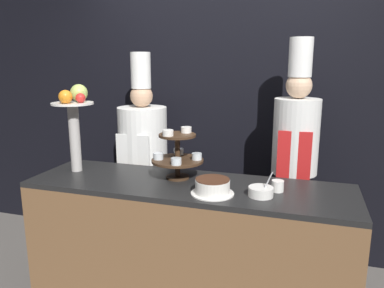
# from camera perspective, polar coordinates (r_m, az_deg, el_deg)

# --- Properties ---
(wall_back) EXTENTS (10.00, 0.06, 2.80)m
(wall_back) POSITION_cam_1_polar(r_m,az_deg,el_deg) (3.36, 4.55, 6.91)
(wall_back) COLOR black
(wall_back) RESTS_ON ground_plane
(buffet_counter) EXTENTS (2.18, 0.63, 0.93)m
(buffet_counter) POSITION_cam_1_polar(r_m,az_deg,el_deg) (2.71, -0.65, -15.37)
(buffet_counter) COLOR brown
(buffet_counter) RESTS_ON ground_plane
(tiered_stand) EXTENTS (0.36, 0.36, 0.35)m
(tiered_stand) POSITION_cam_1_polar(r_m,az_deg,el_deg) (2.58, -2.23, -1.49)
(tiered_stand) COLOR #3D2819
(tiered_stand) RESTS_ON buffet_counter
(fruit_pedestal) EXTENTS (0.30, 0.30, 0.64)m
(fruit_pedestal) POSITION_cam_1_polar(r_m,az_deg,el_deg) (2.86, -17.53, 4.60)
(fruit_pedestal) COLOR #B2ADA8
(fruit_pedestal) RESTS_ON buffet_counter
(cake_round) EXTENTS (0.27, 0.27, 0.10)m
(cake_round) POSITION_cam_1_polar(r_m,az_deg,el_deg) (2.32, 3.14, -6.53)
(cake_round) COLOR white
(cake_round) RESTS_ON buffet_counter
(cup_white) EXTENTS (0.08, 0.08, 0.07)m
(cup_white) POSITION_cam_1_polar(r_m,az_deg,el_deg) (2.42, 12.92, -6.25)
(cup_white) COLOR white
(cup_white) RESTS_ON buffet_counter
(serving_bowl_near) EXTENTS (0.15, 0.15, 0.16)m
(serving_bowl_near) POSITION_cam_1_polar(r_m,az_deg,el_deg) (2.32, 10.45, -7.14)
(serving_bowl_near) COLOR white
(serving_bowl_near) RESTS_ON buffet_counter
(chef_left) EXTENTS (0.42, 0.42, 1.80)m
(chef_left) POSITION_cam_1_polar(r_m,az_deg,el_deg) (3.27, -7.46, -1.64)
(chef_left) COLOR #28282D
(chef_left) RESTS_ON ground_plane
(chef_center_left) EXTENTS (0.34, 0.34, 1.90)m
(chef_center_left) POSITION_cam_1_polar(r_m,az_deg,el_deg) (2.96, 15.37, -1.58)
(chef_center_left) COLOR #28282D
(chef_center_left) RESTS_ON ground_plane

